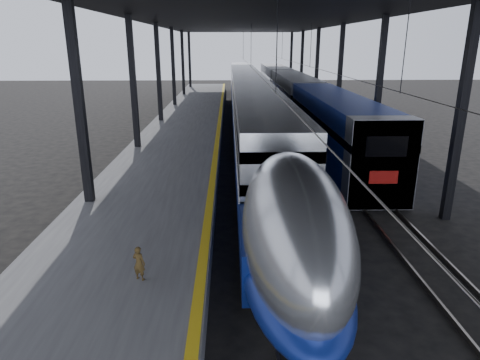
{
  "coord_description": "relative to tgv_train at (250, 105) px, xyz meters",
  "views": [
    {
      "loc": [
        0.15,
        -12.2,
        7.35
      ],
      "look_at": [
        0.57,
        4.54,
        2.0
      ],
      "focal_mm": 32.0,
      "sensor_mm": 36.0,
      "label": 1
    }
  ],
  "objects": [
    {
      "name": "yellow_strip",
      "position": [
        -2.7,
        -6.58,
        -1.07
      ],
      "size": [
        0.3,
        80.0,
        0.01
      ],
      "primitive_type": "cube",
      "color": "gold",
      "rests_on": "platform"
    },
    {
      "name": "canopy",
      "position": [
        -0.1,
        -6.58,
        7.04
      ],
      "size": [
        18.0,
        75.0,
        9.47
      ],
      "color": "black",
      "rests_on": "ground"
    },
    {
      "name": "tgv_train",
      "position": [
        0.0,
        0.0,
        0.0
      ],
      "size": [
        3.1,
        65.2,
        4.45
      ],
      "color": "#B5B8BC",
      "rests_on": "ground"
    },
    {
      "name": "ground",
      "position": [
        -2.0,
        -26.58,
        -2.08
      ],
      "size": [
        160.0,
        160.0,
        0.0
      ],
      "primitive_type": "plane",
      "color": "black",
      "rests_on": "ground"
    },
    {
      "name": "rails",
      "position": [
        2.5,
        -6.58,
        -2.0
      ],
      "size": [
        6.52,
        80.0,
        0.16
      ],
      "color": "slate",
      "rests_on": "ground"
    },
    {
      "name": "platform",
      "position": [
        -5.5,
        -6.58,
        -1.58
      ],
      "size": [
        6.0,
        80.0,
        1.0
      ],
      "primitive_type": "cube",
      "color": "#4C4C4F",
      "rests_on": "ground"
    },
    {
      "name": "second_train",
      "position": [
        5.0,
        6.55,
        0.07
      ],
      "size": [
        3.08,
        56.05,
        4.24
      ],
      "color": "navy",
      "rests_on": "ground"
    },
    {
      "name": "child",
      "position": [
        -4.41,
        -28.06,
        -0.57
      ],
      "size": [
        0.44,
        0.36,
        1.02
      ],
      "primitive_type": "imported",
      "rotation": [
        0.0,
        0.0,
        2.76
      ],
      "color": "#433216",
      "rests_on": "platform"
    }
  ]
}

